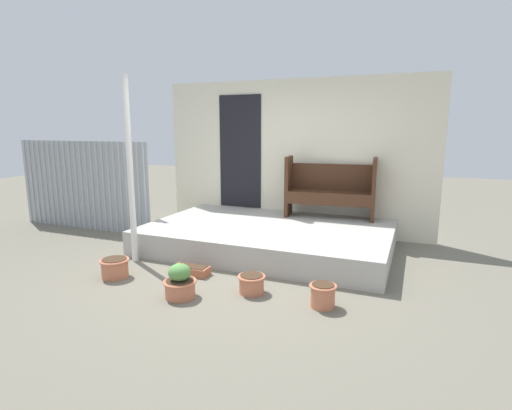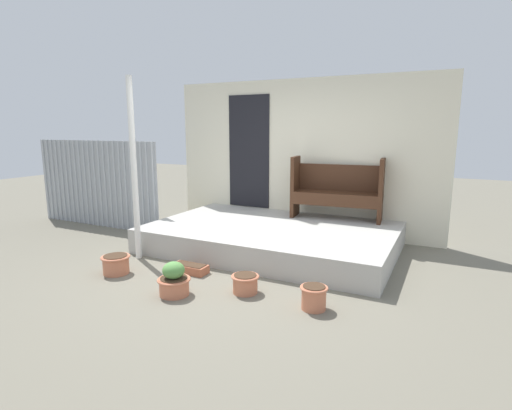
{
  "view_description": "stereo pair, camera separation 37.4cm",
  "coord_description": "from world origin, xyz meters",
  "views": [
    {
      "loc": [
        2.02,
        -4.31,
        1.79
      ],
      "look_at": [
        0.1,
        0.4,
        0.8
      ],
      "focal_mm": 28.0,
      "sensor_mm": 36.0,
      "label": 1
    },
    {
      "loc": [
        2.36,
        -4.16,
        1.79
      ],
      "look_at": [
        0.1,
        0.4,
        0.8
      ],
      "focal_mm": 28.0,
      "sensor_mm": 36.0,
      "label": 2
    }
  ],
  "objects": [
    {
      "name": "ground_plane",
      "position": [
        0.0,
        0.0,
        0.0
      ],
      "size": [
        24.0,
        24.0,
        0.0
      ],
      "primitive_type": "plane",
      "color": "#706B5B"
    },
    {
      "name": "house_wall",
      "position": [
        -0.04,
        2.31,
        1.3
      ],
      "size": [
        4.75,
        0.08,
        2.6
      ],
      "color": "beige",
      "rests_on": "ground_plane"
    },
    {
      "name": "flower_pot_left",
      "position": [
        -1.31,
        -0.69,
        0.13
      ],
      "size": [
        0.36,
        0.36,
        0.23
      ],
      "color": "#C67251",
      "rests_on": "ground_plane"
    },
    {
      "name": "planter_box_rect",
      "position": [
        -0.5,
        -0.26,
        0.06
      ],
      "size": [
        0.46,
        0.2,
        0.11
      ],
      "color": "#B26042",
      "rests_on": "ground_plane"
    },
    {
      "name": "support_post",
      "position": [
        -1.49,
        -0.1,
        1.23
      ],
      "size": [
        0.08,
        0.08,
        2.46
      ],
      "color": "white",
      "rests_on": "ground_plane"
    },
    {
      "name": "flower_pot_far_right",
      "position": [
        1.22,
        -0.55,
        0.13
      ],
      "size": [
        0.28,
        0.28,
        0.25
      ],
      "color": "#C67251",
      "rests_on": "ground_plane"
    },
    {
      "name": "flower_pot_right",
      "position": [
        0.41,
        -0.5,
        0.11
      ],
      "size": [
        0.31,
        0.31,
        0.21
      ],
      "color": "#C67251",
      "rests_on": "ground_plane"
    },
    {
      "name": "fence_corrugated",
      "position": [
        -3.5,
        1.03,
        0.78
      ],
      "size": [
        2.85,
        0.05,
        1.57
      ],
      "color": "#9EA3A8",
      "rests_on": "ground_plane"
    },
    {
      "name": "flower_pot_middle",
      "position": [
        -0.26,
        -0.89,
        0.16
      ],
      "size": [
        0.36,
        0.36,
        0.37
      ],
      "color": "#C67251",
      "rests_on": "ground_plane"
    },
    {
      "name": "porch_slab",
      "position": [
        -0.0,
        1.14,
        0.18
      ],
      "size": [
        3.55,
        2.28,
        0.35
      ],
      "color": "#B2AFA8",
      "rests_on": "ground_plane"
    },
    {
      "name": "bench",
      "position": [
        0.72,
        2.03,
        0.85
      ],
      "size": [
        1.45,
        0.53,
        0.98
      ],
      "rotation": [
        0.0,
        0.0,
        0.09
      ],
      "color": "#422616",
      "rests_on": "porch_slab"
    }
  ]
}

